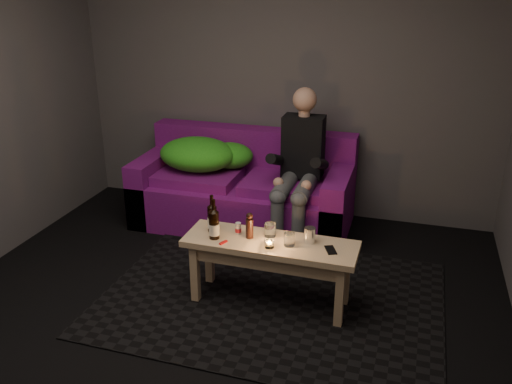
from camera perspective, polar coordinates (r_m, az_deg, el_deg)
floor at (r=3.65m, az=-6.18°, el=-15.23°), size 4.50×4.50×0.00m
room at (r=3.39m, az=-4.24°, el=12.50°), size 4.50×4.50×4.50m
rug at (r=4.02m, az=1.64°, el=-11.07°), size 2.43×1.78×0.01m
sofa at (r=5.07m, az=-1.20°, el=0.03°), size 1.97×0.89×0.85m
green_blanket at (r=5.08m, az=-5.55°, el=3.94°), size 0.87×0.59×0.30m
person at (r=4.66m, az=4.53°, el=2.89°), size 0.35×0.82×1.31m
coffee_table at (r=3.78m, az=1.51°, el=-6.37°), size 1.21×0.40×0.49m
beer_bottle_a at (r=3.85m, az=-4.63°, el=-2.73°), size 0.07×0.07×0.27m
beer_bottle_b at (r=3.74m, az=-4.44°, el=-3.39°), size 0.07×0.07×0.29m
salt_shaker at (r=3.82m, az=-1.88°, el=-3.85°), size 0.05×0.05×0.09m
pepper_mill at (r=3.75m, az=-0.69°, el=-3.86°), size 0.05×0.05×0.14m
tumbler_back at (r=3.79m, az=1.49°, el=-4.00°), size 0.10×0.10×0.10m
tealight at (r=3.64m, az=1.42°, el=-5.51°), size 0.06×0.06×0.05m
tumbler_front at (r=3.67m, az=3.53°, el=-4.98°), size 0.07×0.07×0.09m
steel_cup at (r=3.72m, az=5.68°, el=-4.53°), size 0.10×0.10×0.11m
smartphone at (r=3.65m, az=7.86°, el=-6.07°), size 0.10×0.14×0.01m
red_lighter at (r=3.71m, az=-3.46°, el=-5.32°), size 0.04×0.07×0.01m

